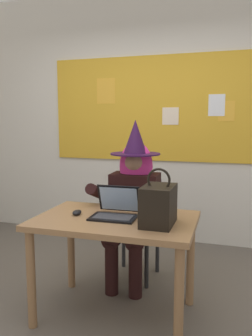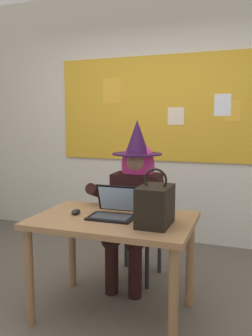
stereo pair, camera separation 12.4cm
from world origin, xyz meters
name	(u,v)px [view 1 (the left image)]	position (x,y,z in m)	size (l,w,h in m)	color
ground_plane	(88,322)	(0.00, 0.00, 0.00)	(24.00, 24.00, 0.00)	#5B544C
wall_back_bulletin	(152,116)	(0.00, 1.91, 1.47)	(5.27, 1.95, 2.92)	silver
desk_main	(115,232)	(0.16, 0.15, 0.63)	(1.13, 0.75, 0.73)	#8E6642
chair_at_desk	(137,222)	(0.12, 0.88, 0.49)	(0.44, 0.44, 0.88)	#2D3347
person_costumed	(133,194)	(0.11, 0.76, 0.77)	(0.61, 0.69, 1.42)	black
laptop	(116,210)	(0.15, 0.18, 0.78)	(0.33, 0.30, 0.22)	black
computer_mouse	(77,212)	(-0.14, 0.14, 0.75)	(0.06, 0.10, 0.03)	black
handbag	(158,205)	(0.48, 0.08, 0.87)	(0.20, 0.30, 0.38)	black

